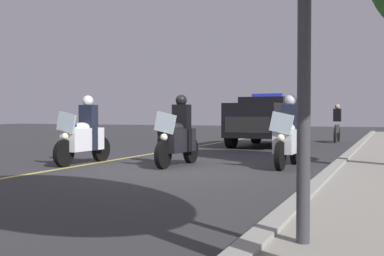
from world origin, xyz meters
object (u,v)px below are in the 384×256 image
object	(u,v)px
police_motorcycle_lead_left	(84,136)
police_motorcycle_lead_right	(178,137)
police_motorcycle_trailing	(288,137)
cyclist_background	(337,123)
police_suv	(267,119)

from	to	relation	value
police_motorcycle_lead_left	police_motorcycle_lead_right	distance (m)	2.41
police_motorcycle_lead_right	police_motorcycle_trailing	distance (m)	2.62
police_motorcycle_lead_left	police_motorcycle_lead_right	size ratio (longest dim) A/B	1.00
police_motorcycle_lead_right	cyclist_background	world-z (taller)	police_motorcycle_lead_right
police_motorcycle_lead_left	police_motorcycle_trailing	bearing A→B (deg)	103.97
police_suv	police_motorcycle_lead_left	bearing A→B (deg)	-16.90
police_motorcycle_trailing	cyclist_background	bearing A→B (deg)	179.95
police_motorcycle_lead_left	police_suv	bearing A→B (deg)	163.10
police_motorcycle_lead_right	police_motorcycle_trailing	size ratio (longest dim) A/B	1.00
police_motorcycle_lead_left	cyclist_background	size ratio (longest dim) A/B	1.22
cyclist_background	police_motorcycle_lead_right	bearing A→B (deg)	-12.35
cyclist_background	police_motorcycle_lead_left	bearing A→B (deg)	-22.05
police_suv	cyclist_background	xyz separation A→B (m)	(-3.55, 2.30, -0.22)
police_motorcycle_trailing	police_motorcycle_lead_left	bearing A→B (deg)	-76.03
police_motorcycle_lead_left	police_suv	size ratio (longest dim) A/B	0.43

